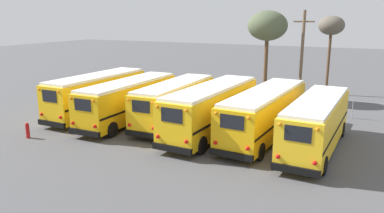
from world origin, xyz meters
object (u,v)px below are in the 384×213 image
school_bus_0 (98,94)px  bare_tree_1 (331,27)px  school_bus_1 (129,100)px  school_bus_3 (212,108)px  utility_pole (302,56)px  fire_hydrant (28,130)px  school_bus_5 (316,122)px  bare_tree_0 (267,26)px  school_bus_2 (175,102)px  school_bus_4 (265,112)px

school_bus_0 → bare_tree_1: size_ratio=1.25×
school_bus_1 → school_bus_3: size_ratio=0.96×
utility_pole → fire_hydrant: utility_pole is taller
school_bus_3 → school_bus_5: 6.72m
school_bus_3 → bare_tree_0: size_ratio=1.27×
school_bus_1 → fire_hydrant: (-3.67, -6.16, -1.19)m
school_bus_0 → school_bus_1: (3.36, -0.44, -0.06)m
bare_tree_0 → bare_tree_1: bearing=47.5°
school_bus_2 → bare_tree_0: 12.65m
school_bus_5 → bare_tree_1: bearing=94.9°
school_bus_1 → school_bus_3: 6.72m
school_bus_3 → school_bus_5: (6.72, -0.24, -0.10)m
bare_tree_0 → fire_hydrant: bearing=-120.5°
school_bus_4 → school_bus_5: school_bus_4 is taller
bare_tree_0 → school_bus_0: bearing=-132.0°
school_bus_3 → school_bus_5: bearing=-2.1°
school_bus_0 → utility_pole: 18.13m
school_bus_0 → school_bus_5: bearing=-2.3°
school_bus_2 → school_bus_5: (10.08, -1.21, 0.01)m
school_bus_0 → bare_tree_1: bare_tree_1 is taller
school_bus_0 → school_bus_1: size_ratio=0.96×
school_bus_0 → bare_tree_0: size_ratio=1.18×
school_bus_5 → school_bus_1: bearing=179.0°
school_bus_2 → school_bus_5: 10.15m
school_bus_0 → school_bus_4: 13.44m
fire_hydrant → school_bus_1: bearing=59.2°
school_bus_3 → fire_hydrant: 12.15m
fire_hydrant → school_bus_2: bearing=45.4°
school_bus_2 → bare_tree_0: bare_tree_0 is taller
school_bus_3 → utility_pole: bearing=74.2°
school_bus_0 → school_bus_2: 6.74m
school_bus_1 → bare_tree_0: 14.77m
school_bus_0 → school_bus_4: bearing=1.8°
school_bus_4 → school_bus_3: bearing=-165.7°
fire_hydrant → school_bus_3: bearing=30.7°
school_bus_4 → fire_hydrant: school_bus_4 is taller
bare_tree_1 → bare_tree_0: bearing=-132.5°
utility_pole → fire_hydrant: size_ratio=8.01×
school_bus_0 → utility_pole: size_ratio=1.18×
school_bus_3 → fire_hydrant: bearing=-149.3°
school_bus_1 → bare_tree_1: size_ratio=1.29×
school_bus_1 → fire_hydrant: size_ratio=9.79×
utility_pole → bare_tree_1: (1.75, 5.07, 2.41)m
school_bus_5 → bare_tree_0: size_ratio=1.19×
bare_tree_1 → fire_hydrant: bare_tree_1 is taller
school_bus_2 → utility_pole: (6.81, 11.26, 2.63)m
school_bus_2 → school_bus_3: bearing=-16.2°
utility_pole → school_bus_1: bearing=-129.7°
school_bus_3 → school_bus_0: bearing=177.5°
utility_pole → school_bus_3: bearing=-105.8°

